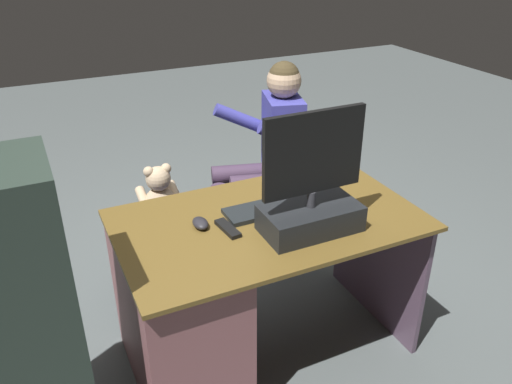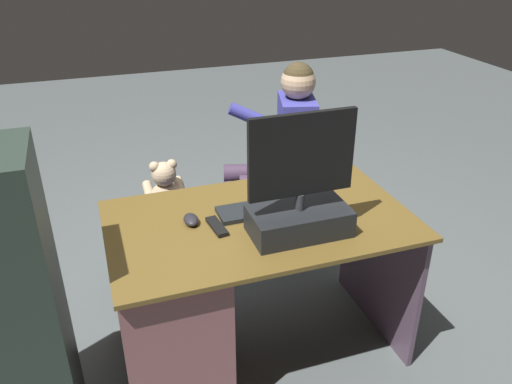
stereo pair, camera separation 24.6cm
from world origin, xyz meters
name	(u,v)px [view 1 (the left image)]	position (x,y,z in m)	size (l,w,h in m)	color
ground_plane	(237,303)	(0.00, 0.00, 0.00)	(10.00, 10.00, 0.00)	#515858
desk	(197,304)	(0.33, 0.35, 0.38)	(1.27, 0.76, 0.72)	brown
monitor	(311,200)	(-0.11, 0.51, 0.85)	(0.42, 0.21, 0.50)	black
keyboard	(272,207)	(-0.05, 0.29, 0.73)	(0.42, 0.14, 0.02)	black
computer_mouse	(200,223)	(0.28, 0.30, 0.73)	(0.06, 0.10, 0.04)	#242328
cup	(305,183)	(-0.26, 0.21, 0.76)	(0.07, 0.07, 0.09)	red
tv_remote	(228,228)	(0.19, 0.37, 0.72)	(0.04, 0.15, 0.02)	black
office_chair_teddy	(165,247)	(0.29, -0.29, 0.27)	(0.44, 0.44, 0.46)	black
teddy_bear	(159,194)	(0.29, -0.30, 0.58)	(0.21, 0.21, 0.30)	tan
visitor_chair	(281,199)	(-0.53, -0.52, 0.26)	(0.48, 0.48, 0.46)	black
person	(271,142)	(-0.44, -0.50, 0.67)	(0.62, 0.56, 1.13)	#3D3D99
equipment_rack	(11,336)	(1.03, 0.51, 0.61)	(0.44, 0.36, 1.21)	#26332B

